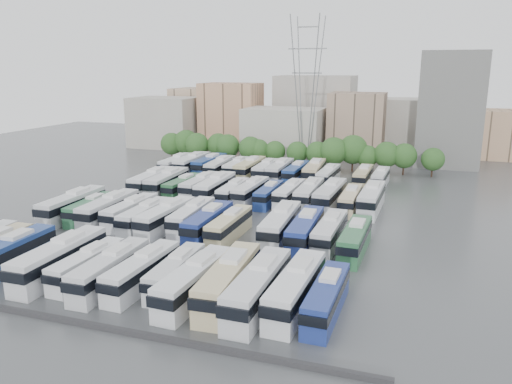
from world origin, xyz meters
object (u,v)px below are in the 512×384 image
(bus_r1_s6, at_px, (192,217))
(bus_r1_s10, at_px, (280,225))
(bus_r0_s13, at_px, (327,297))
(bus_r2_s1, at_px, (152,181))
(bus_r0_s4, at_px, (60,258))
(bus_r0_s11, at_px, (258,287))
(electricity_pylon, at_px, (307,84))
(bus_r2_s4, at_px, (201,186))
(bus_r1_s13, at_px, (355,239))
(bus_r3_s6, at_px, (266,170))
(bus_r1_s5, at_px, (166,217))
(bus_r3_s9, at_px, (314,171))
(bus_r1_s7, at_px, (208,222))
(bus_r3_s12, at_px, (363,176))
(bus_r1_s12, at_px, (330,232))
(bus_r0_s8, at_px, (176,271))
(bus_r3_s1, at_px, (192,164))
(bus_r2_s13, at_px, (372,199))
(bus_r3_s7, at_px, (280,171))
(bus_r3_s10, at_px, (328,176))
(bus_r0_s12, at_px, (296,288))
(bus_r3_s8, at_px, (296,173))
(bus_r1_s11, at_px, (305,230))
(bus_r3_s0, at_px, (177,164))
(bus_r0_s5, at_px, (87,264))
(bus_r1_s4, at_px, (145,216))
(bus_r2_s11, at_px, (330,195))
(bus_r0_s9, at_px, (195,281))
(bus_r2_s12, at_px, (350,200))
(bus_r0_s2, at_px, (9,254))
(bus_r3_s4, at_px, (237,168))
(bus_r0_s6, at_px, (110,269))
(bus_r2_s3, at_px, (183,186))
(bus_r0_s10, at_px, (229,280))
(bus_r2_s8, at_px, (269,194))
(bus_r1_s0, at_px, (73,205))
(bus_r2_s2, at_px, (167,182))
(apartment_tower, at_px, (449,109))
(bus_r3_s3, at_px, (220,167))
(bus_r2_s6, at_px, (233,192))
(bus_r2_s9, at_px, (289,194))
(bus_r1_s3, at_px, (130,211))
(bus_r2_s5, at_px, (215,187))
(bus_r0_s7, at_px, (142,271))

(bus_r1_s6, bearing_deg, bus_r1_s10, -3.51)
(bus_r0_s13, distance_m, bus_r2_s1, 53.40)
(bus_r0_s4, bearing_deg, bus_r0_s11, -0.41)
(electricity_pylon, xyz_separation_m, bus_r2_s4, (-10.37, -37.35, -16.78))
(bus_r1_s13, relative_size, bus_r3_s6, 0.99)
(bus_r1_s5, distance_m, bus_r3_s9, 39.52)
(bus_r1_s7, relative_size, bus_r3_s12, 1.06)
(bus_r1_s12, bearing_deg, bus_r0_s8, -125.98)
(bus_r3_s1, xyz_separation_m, bus_r3_s9, (26.72, 0.68, -0.05))
(bus_r0_s11, bearing_deg, bus_r2_s13, 79.87)
(bus_r3_s7, distance_m, bus_r3_s10, 10.02)
(bus_r0_s12, bearing_deg, bus_r3_s8, 106.01)
(bus_r1_s11, height_order, bus_r3_s0, bus_r1_s11)
(bus_r0_s5, relative_size, bus_r1_s4, 0.95)
(bus_r0_s5, distance_m, bus_r2_s11, 41.73)
(bus_r1_s6, xyz_separation_m, bus_r3_s8, (6.66, 34.18, -0.00))
(bus_r0_s9, xyz_separation_m, bus_r2_s12, (10.15, 36.87, -0.19))
(bus_r0_s2, bearing_deg, bus_r3_s4, 81.71)
(bus_r3_s8, bearing_deg, bus_r0_s12, -74.44)
(bus_r0_s5, xyz_separation_m, bus_r0_s12, (23.12, 0.73, 0.32))
(bus_r0_s6, height_order, bus_r1_s7, bus_r1_s7)
(bus_r0_s11, distance_m, bus_r2_s4, 43.75)
(bus_r1_s13, relative_size, bus_r2_s3, 1.06)
(bus_r0_s6, distance_m, bus_r3_s12, 58.58)
(bus_r1_s13, bearing_deg, bus_r0_s10, -119.77)
(bus_r2_s8, distance_m, bus_r3_s4, 23.00)
(bus_r1_s12, bearing_deg, bus_r3_s6, 120.28)
(bus_r0_s4, distance_m, bus_r1_s0, 22.64)
(bus_r3_s10, bearing_deg, bus_r0_s5, -104.46)
(bus_r2_s1, relative_size, bus_r2_s2, 1.01)
(bus_r2_s11, distance_m, bus_r3_s8, 19.40)
(bus_r0_s5, bearing_deg, apartment_tower, 66.07)
(bus_r3_s3, relative_size, bus_r3_s8, 1.04)
(bus_r0_s6, height_order, bus_r3_s4, bus_r0_s6)
(bus_r0_s8, height_order, bus_r2_s6, bus_r2_s6)
(bus_r1_s12, relative_size, bus_r3_s10, 1.05)
(bus_r1_s10, bearing_deg, electricity_pylon, 97.54)
(bus_r0_s6, xyz_separation_m, bus_r1_s11, (16.54, 18.94, 0.09))
(bus_r3_s4, bearing_deg, bus_r2_s9, -49.67)
(bus_r1_s3, xyz_separation_m, bus_r1_s13, (33.21, -1.88, 0.05))
(bus_r1_s3, bearing_deg, bus_r0_s9, -43.86)
(bus_r2_s5, height_order, bus_r2_s12, bus_r2_s5)
(bus_r2_s9, xyz_separation_m, bus_r3_s7, (-6.49, 16.91, 0.19))
(bus_r1_s4, relative_size, bus_r1_s13, 0.96)
(bus_r0_s9, relative_size, bus_r1_s4, 1.10)
(bus_r2_s1, bearing_deg, bus_r3_s3, 66.99)
(bus_r0_s2, height_order, bus_r0_s5, bus_r0_s2)
(bus_r3_s3, distance_m, bus_r3_s4, 3.54)
(bus_r0_s8, height_order, bus_r3_s9, bus_r3_s9)
(bus_r0_s7, distance_m, bus_r2_s6, 35.26)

